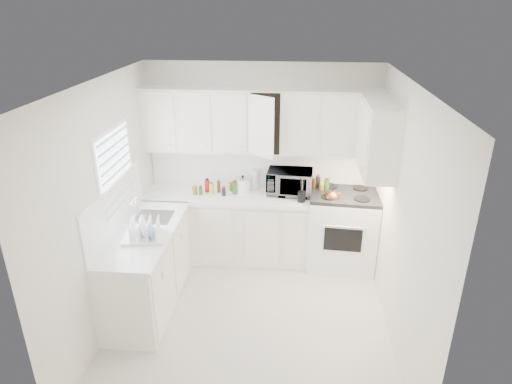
# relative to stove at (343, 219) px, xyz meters

# --- Properties ---
(floor) EXTENTS (3.20, 3.20, 0.00)m
(floor) POSITION_rel_stove_xyz_m (-1.09, -1.27, -0.66)
(floor) COLOR silver
(floor) RESTS_ON ground
(ceiling) EXTENTS (3.20, 3.20, 0.00)m
(ceiling) POSITION_rel_stove_xyz_m (-1.09, -1.27, 1.94)
(ceiling) COLOR white
(ceiling) RESTS_ON ground
(wall_back) EXTENTS (3.00, 0.00, 3.00)m
(wall_back) POSITION_rel_stove_xyz_m (-1.09, 0.33, 0.64)
(wall_back) COLOR white
(wall_back) RESTS_ON ground
(wall_front) EXTENTS (3.00, 0.00, 3.00)m
(wall_front) POSITION_rel_stove_xyz_m (-1.09, -2.87, 0.64)
(wall_front) COLOR white
(wall_front) RESTS_ON ground
(wall_left) EXTENTS (0.00, 3.20, 3.20)m
(wall_left) POSITION_rel_stove_xyz_m (-2.59, -1.27, 0.64)
(wall_left) COLOR white
(wall_left) RESTS_ON ground
(wall_right) EXTENTS (0.00, 3.20, 3.20)m
(wall_right) POSITION_rel_stove_xyz_m (0.41, -1.27, 0.64)
(wall_right) COLOR white
(wall_right) RESTS_ON ground
(window_blinds) EXTENTS (0.06, 0.96, 1.06)m
(window_blinds) POSITION_rel_stove_xyz_m (-2.57, -0.92, 0.89)
(window_blinds) COLOR white
(window_blinds) RESTS_ON wall_left
(lower_cabinets_back) EXTENTS (2.22, 0.60, 0.90)m
(lower_cabinets_back) POSITION_rel_stove_xyz_m (-1.48, 0.03, -0.21)
(lower_cabinets_back) COLOR white
(lower_cabinets_back) RESTS_ON floor
(lower_cabinets_left) EXTENTS (0.60, 1.60, 0.90)m
(lower_cabinets_left) POSITION_rel_stove_xyz_m (-2.29, -1.07, -0.21)
(lower_cabinets_left) COLOR white
(lower_cabinets_left) RESTS_ON floor
(countertop_back) EXTENTS (2.24, 0.64, 0.05)m
(countertop_back) POSITION_rel_stove_xyz_m (-1.48, 0.02, 0.26)
(countertop_back) COLOR white
(countertop_back) RESTS_ON lower_cabinets_back
(countertop_left) EXTENTS (0.64, 1.62, 0.05)m
(countertop_left) POSITION_rel_stove_xyz_m (-2.28, -1.07, 0.26)
(countertop_left) COLOR white
(countertop_left) RESTS_ON lower_cabinets_left
(backsplash_back) EXTENTS (2.98, 0.02, 0.55)m
(backsplash_back) POSITION_rel_stove_xyz_m (-1.09, 0.32, 0.56)
(backsplash_back) COLOR white
(backsplash_back) RESTS_ON wall_back
(backsplash_left) EXTENTS (0.02, 1.60, 0.55)m
(backsplash_left) POSITION_rel_stove_xyz_m (-2.58, -1.07, 0.56)
(backsplash_left) COLOR white
(backsplash_left) RESTS_ON wall_left
(upper_cabinets_back) EXTENTS (3.00, 0.33, 0.80)m
(upper_cabinets_back) POSITION_rel_stove_xyz_m (-1.09, 0.16, 0.84)
(upper_cabinets_back) COLOR white
(upper_cabinets_back) RESTS_ON wall_back
(upper_cabinets_right) EXTENTS (0.33, 0.90, 0.80)m
(upper_cabinets_right) POSITION_rel_stove_xyz_m (0.25, -0.45, 0.84)
(upper_cabinets_right) COLOR white
(upper_cabinets_right) RESTS_ON wall_right
(sink) EXTENTS (0.42, 0.38, 0.30)m
(sink) POSITION_rel_stove_xyz_m (-2.28, -0.72, 0.41)
(sink) COLOR gray
(sink) RESTS_ON countertop_left
(stove) EXTENTS (0.91, 0.77, 1.32)m
(stove) POSITION_rel_stove_xyz_m (0.00, 0.00, 0.00)
(stove) COLOR white
(stove) RESTS_ON floor
(tea_kettle) EXTENTS (0.29, 0.27, 0.22)m
(tea_kettle) POSITION_rel_stove_xyz_m (-0.18, -0.16, 0.39)
(tea_kettle) COLOR brown
(tea_kettle) RESTS_ON stove
(frying_pan) EXTENTS (0.38, 0.52, 0.04)m
(frying_pan) POSITION_rel_stove_xyz_m (0.18, 0.16, 0.30)
(frying_pan) COLOR black
(frying_pan) RESTS_ON stove
(microwave) EXTENTS (0.60, 0.36, 0.39)m
(microwave) POSITION_rel_stove_xyz_m (-0.71, 0.12, 0.48)
(microwave) COLOR gray
(microwave) RESTS_ON countertop_back
(rice_cooker) EXTENTS (0.29, 0.29, 0.22)m
(rice_cooker) POSITION_rel_stove_xyz_m (-1.33, 0.14, 0.40)
(rice_cooker) COLOR white
(rice_cooker) RESTS_ON countertop_back
(paper_towel) EXTENTS (0.12, 0.12, 0.27)m
(paper_towel) POSITION_rel_stove_xyz_m (-1.18, 0.25, 0.42)
(paper_towel) COLOR white
(paper_towel) RESTS_ON countertop_back
(utensil_crock) EXTENTS (0.12, 0.12, 0.33)m
(utensil_crock) POSITION_rel_stove_xyz_m (-0.55, -0.13, 0.45)
(utensil_crock) COLOR black
(utensil_crock) RESTS_ON countertop_back
(dish_rack) EXTENTS (0.48, 0.39, 0.24)m
(dish_rack) POSITION_rel_stove_xyz_m (-2.22, -1.24, 0.41)
(dish_rack) COLOR white
(dish_rack) RESTS_ON countertop_left
(spice_left_0) EXTENTS (0.06, 0.06, 0.13)m
(spice_left_0) POSITION_rel_stove_xyz_m (-1.94, 0.15, 0.35)
(spice_left_0) COLOR brown
(spice_left_0) RESTS_ON countertop_back
(spice_left_1) EXTENTS (0.06, 0.06, 0.13)m
(spice_left_1) POSITION_rel_stove_xyz_m (-1.86, 0.06, 0.35)
(spice_left_1) COLOR #266421
(spice_left_1) RESTS_ON countertop_back
(spice_left_2) EXTENTS (0.06, 0.06, 0.13)m
(spice_left_2) POSITION_rel_stove_xyz_m (-1.79, 0.15, 0.35)
(spice_left_2) COLOR red
(spice_left_2) RESTS_ON countertop_back
(spice_left_3) EXTENTS (0.06, 0.06, 0.13)m
(spice_left_3) POSITION_rel_stove_xyz_m (-1.71, 0.06, 0.35)
(spice_left_3) COLOR gold
(spice_left_3) RESTS_ON countertop_back
(spice_left_4) EXTENTS (0.06, 0.06, 0.13)m
(spice_left_4) POSITION_rel_stove_xyz_m (-1.64, 0.15, 0.35)
(spice_left_4) COLOR #592C19
(spice_left_4) RESTS_ON countertop_back
(spice_left_5) EXTENTS (0.06, 0.06, 0.13)m
(spice_left_5) POSITION_rel_stove_xyz_m (-1.56, 0.06, 0.35)
(spice_left_5) COLOR black
(spice_left_5) RESTS_ON countertop_back
(spice_left_6) EXTENTS (0.06, 0.06, 0.13)m
(spice_left_6) POSITION_rel_stove_xyz_m (-1.49, 0.15, 0.35)
(spice_left_6) COLOR brown
(spice_left_6) RESTS_ON countertop_back
(spice_left_7) EXTENTS (0.06, 0.06, 0.13)m
(spice_left_7) POSITION_rel_stove_xyz_m (-1.41, 0.06, 0.35)
(spice_left_7) COLOR #266421
(spice_left_7) RESTS_ON countertop_back
(sauce_right_0) EXTENTS (0.06, 0.06, 0.19)m
(sauce_right_0) POSITION_rel_stove_xyz_m (-0.51, 0.19, 0.38)
(sauce_right_0) COLOR red
(sauce_right_0) RESTS_ON countertop_back
(sauce_right_1) EXTENTS (0.06, 0.06, 0.19)m
(sauce_right_1) POSITION_rel_stove_xyz_m (-0.45, 0.13, 0.38)
(sauce_right_1) COLOR gold
(sauce_right_1) RESTS_ON countertop_back
(sauce_right_2) EXTENTS (0.06, 0.06, 0.19)m
(sauce_right_2) POSITION_rel_stove_xyz_m (-0.40, 0.19, 0.38)
(sauce_right_2) COLOR #592C19
(sauce_right_2) RESTS_ON countertop_back
(sauce_right_3) EXTENTS (0.06, 0.06, 0.19)m
(sauce_right_3) POSITION_rel_stove_xyz_m (-0.34, 0.13, 0.38)
(sauce_right_3) COLOR black
(sauce_right_3) RESTS_ON countertop_back
(sauce_right_4) EXTENTS (0.06, 0.06, 0.19)m
(sauce_right_4) POSITION_rel_stove_xyz_m (-0.29, 0.19, 0.38)
(sauce_right_4) COLOR brown
(sauce_right_4) RESTS_ON countertop_back
(sauce_right_5) EXTENTS (0.06, 0.06, 0.19)m
(sauce_right_5) POSITION_rel_stove_xyz_m (-0.23, 0.13, 0.38)
(sauce_right_5) COLOR #266421
(sauce_right_5) RESTS_ON countertop_back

